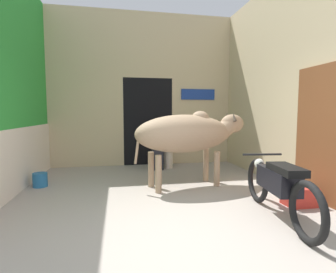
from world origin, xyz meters
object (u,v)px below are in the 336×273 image
(bucket, at_px, (40,180))
(crate, at_px, (300,196))
(cow, at_px, (189,133))
(motorcycle_near, at_px, (278,185))
(plastic_stool, at_px, (168,158))
(shopkeeper_seated, at_px, (157,142))

(bucket, bearing_deg, crate, -23.74)
(cow, distance_m, bucket, 2.91)
(motorcycle_near, height_order, bucket, motorcycle_near)
(cow, xyz_separation_m, plastic_stool, (-0.06, 1.67, -0.75))
(cow, xyz_separation_m, crate, (1.35, -1.33, -0.86))
(cow, distance_m, motorcycle_near, 1.94)
(cow, height_order, crate, cow)
(crate, bearing_deg, plastic_stool, 115.19)
(plastic_stool, bearing_deg, cow, -87.80)
(motorcycle_near, xyz_separation_m, shopkeeper_seated, (-1.08, 3.33, 0.23))
(crate, height_order, bucket, crate)
(shopkeeper_seated, relative_size, bucket, 4.83)
(cow, bearing_deg, bucket, 170.37)
(shopkeeper_seated, distance_m, plastic_stool, 0.52)
(shopkeeper_seated, distance_m, bucket, 2.71)
(plastic_stool, xyz_separation_m, bucket, (-2.68, -1.20, -0.12))
(motorcycle_near, relative_size, shopkeeper_seated, 1.57)
(cow, relative_size, motorcycle_near, 1.17)
(shopkeeper_seated, xyz_separation_m, plastic_stool, (0.29, 0.05, -0.43))
(cow, distance_m, crate, 2.08)
(cow, relative_size, crate, 5.23)
(motorcycle_near, distance_m, bucket, 4.11)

